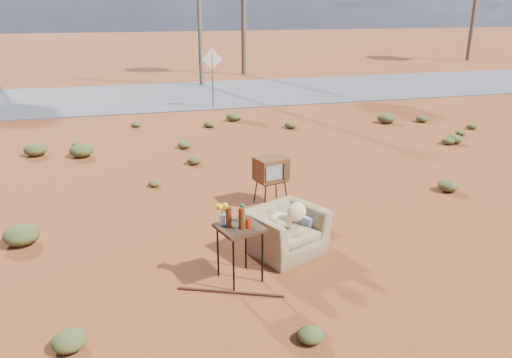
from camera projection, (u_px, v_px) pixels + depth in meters
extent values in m
plane|color=brown|center=(267.00, 258.00, 7.67)|extent=(140.00, 140.00, 0.00)
cube|color=#565659|center=(165.00, 96.00, 21.30)|extent=(140.00, 7.00, 0.04)
imported|color=olive|center=(286.00, 224.00, 7.71)|extent=(1.28, 1.08, 0.95)
ellipsoid|color=#EDDE91|center=(281.00, 220.00, 7.69)|extent=(0.34, 0.34, 0.20)
ellipsoid|color=#EDDE91|center=(296.00, 212.00, 7.52)|extent=(0.30, 0.15, 0.30)
cube|color=navy|center=(304.00, 225.00, 8.15)|extent=(0.70, 0.83, 0.56)
cube|color=black|center=(271.00, 181.00, 9.65)|extent=(0.60, 0.51, 0.03)
cylinder|color=black|center=(265.00, 197.00, 9.46)|extent=(0.03, 0.03, 0.47)
cylinder|color=black|center=(286.00, 193.00, 9.69)|extent=(0.03, 0.03, 0.47)
cylinder|color=black|center=(256.00, 191.00, 9.76)|extent=(0.03, 0.03, 0.47)
cylinder|color=black|center=(276.00, 187.00, 9.99)|extent=(0.03, 0.03, 0.47)
cube|color=brown|center=(271.00, 169.00, 9.57)|extent=(0.68, 0.58, 0.45)
cube|color=gray|center=(274.00, 173.00, 9.34)|extent=(0.34, 0.11, 0.28)
cube|color=#472D19|center=(287.00, 171.00, 9.47)|extent=(0.13, 0.05, 0.32)
cube|color=#362613|center=(240.00, 228.00, 6.84)|extent=(0.70, 0.70, 0.05)
cylinder|color=black|center=(234.00, 265.00, 6.68)|extent=(0.03, 0.03, 0.80)
cylinder|color=black|center=(262.00, 256.00, 6.90)|extent=(0.03, 0.03, 0.80)
cylinder|color=black|center=(218.00, 251.00, 7.04)|extent=(0.03, 0.03, 0.80)
cylinder|color=black|center=(246.00, 244.00, 7.27)|extent=(0.03, 0.03, 0.80)
cylinder|color=#471E0B|center=(229.00, 217.00, 6.76)|extent=(0.08, 0.08, 0.30)
cylinder|color=#471E0B|center=(241.00, 218.00, 6.69)|extent=(0.08, 0.08, 0.32)
cylinder|color=#275625|center=(242.00, 212.00, 6.93)|extent=(0.07, 0.07, 0.27)
cylinder|color=red|center=(248.00, 223.00, 6.75)|extent=(0.07, 0.07, 0.15)
cylinder|color=silver|center=(223.00, 219.00, 6.86)|extent=(0.09, 0.09, 0.16)
ellipsoid|color=yellow|center=(222.00, 208.00, 6.80)|extent=(0.18, 0.18, 0.14)
cylinder|color=#482113|center=(230.00, 292.00, 6.74)|extent=(1.35, 0.62, 0.04)
cylinder|color=brown|center=(213.00, 81.00, 18.63)|extent=(0.06, 0.06, 2.00)
cube|color=silver|center=(212.00, 59.00, 18.36)|extent=(0.78, 0.04, 0.78)
cylinder|color=brown|center=(244.00, 9.00, 26.87)|extent=(0.28, 0.28, 7.00)
cylinder|color=brown|center=(474.00, 12.00, 34.01)|extent=(0.28, 0.28, 6.50)
ellipsoid|color=#424B21|center=(448.00, 186.00, 10.41)|extent=(0.44, 0.44, 0.24)
ellipsoid|color=#424B21|center=(81.00, 150.00, 12.76)|extent=(0.60, 0.60, 0.33)
ellipsoid|color=#424B21|center=(448.00, 141.00, 13.91)|extent=(0.36, 0.36, 0.20)
ellipsoid|color=#424B21|center=(291.00, 125.00, 15.72)|extent=(0.40, 0.40, 0.22)
ellipsoid|color=#424B21|center=(136.00, 124.00, 15.90)|extent=(0.30, 0.30, 0.17)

